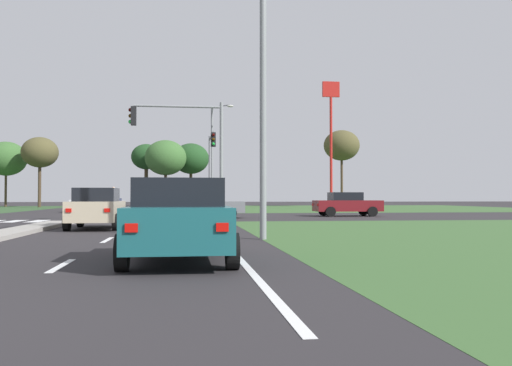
% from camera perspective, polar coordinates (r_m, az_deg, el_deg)
% --- Properties ---
extents(ground_plane, '(200.00, 200.00, 0.00)m').
position_cam_1_polar(ground_plane, '(35.30, -16.78, -3.42)').
color(ground_plane, '#282628').
extents(grass_verge_far_right, '(35.00, 35.00, 0.01)m').
position_cam_1_polar(grass_verge_far_right, '(62.52, 11.04, -2.55)').
color(grass_verge_far_right, '#385B2D').
rests_on(grass_verge_far_right, ground).
extents(median_island_far, '(1.20, 36.00, 0.14)m').
position_cam_1_polar(median_island_far, '(60.09, -12.88, -2.53)').
color(median_island_far, gray).
rests_on(median_island_far, ground).
extents(lane_dash_near, '(0.14, 2.00, 0.01)m').
position_cam_1_polar(lane_dash_near, '(10.79, -19.52, -8.07)').
color(lane_dash_near, silver).
rests_on(lane_dash_near, ground).
extents(lane_dash_second, '(0.14, 2.00, 0.01)m').
position_cam_1_polar(lane_dash_second, '(16.68, -15.16, -5.72)').
color(lane_dash_second, silver).
rests_on(lane_dash_second, ground).
extents(lane_dash_third, '(0.14, 2.00, 0.01)m').
position_cam_1_polar(lane_dash_third, '(22.62, -13.10, -4.59)').
color(lane_dash_third, silver).
rests_on(lane_dash_third, ground).
extents(lane_dash_fourth, '(0.14, 2.00, 0.01)m').
position_cam_1_polar(lane_dash_fourth, '(28.59, -11.90, -3.92)').
color(lane_dash_fourth, silver).
rests_on(lane_dash_fourth, ground).
extents(lane_dash_fifth, '(0.14, 2.00, 0.01)m').
position_cam_1_polar(lane_dash_fifth, '(34.57, -11.12, -3.49)').
color(lane_dash_fifth, silver).
rests_on(lane_dash_fifth, ground).
extents(edge_line_right, '(0.14, 24.00, 0.01)m').
position_cam_1_polar(edge_line_right, '(16.89, -3.62, -5.71)').
color(edge_line_right, silver).
rests_on(edge_line_right, ground).
extents(stop_bar_near, '(6.40, 0.50, 0.01)m').
position_cam_1_polar(stop_bar_near, '(27.90, -11.40, -3.99)').
color(stop_bar_near, silver).
rests_on(stop_bar_near, ground).
extents(crosswalk_bar_fourth, '(0.70, 2.80, 0.01)m').
position_cam_1_polar(crosswalk_bar_fourth, '(30.88, -23.78, -3.65)').
color(crosswalk_bar_fourth, silver).
rests_on(crosswalk_bar_fourth, ground).
extents(crosswalk_bar_fifth, '(0.70, 2.80, 0.01)m').
position_cam_1_polar(crosswalk_bar_fifth, '(30.57, -21.71, -3.69)').
color(crosswalk_bar_fifth, silver).
rests_on(crosswalk_bar_fifth, ground).
extents(car_teal_near, '(2.10, 4.16, 1.61)m').
position_cam_1_polar(car_teal_near, '(10.84, -8.01, -3.79)').
color(car_teal_near, '#19565B').
rests_on(car_teal_near, ground).
extents(car_white_second, '(2.04, 4.45, 1.54)m').
position_cam_1_polar(car_white_second, '(46.52, -17.19, -1.95)').
color(car_white_second, silver).
rests_on(car_white_second, ground).
extents(car_beige_third, '(1.98, 4.18, 1.61)m').
position_cam_1_polar(car_beige_third, '(22.55, -16.15, -2.52)').
color(car_beige_third, '#BCAD8E').
rests_on(car_beige_third, ground).
extents(car_grey_fourth, '(4.56, 2.04, 1.51)m').
position_cam_1_polar(car_grey_fourth, '(32.68, -5.30, -2.28)').
color(car_grey_fourth, slate).
rests_on(car_grey_fourth, ground).
extents(car_maroon_fifth, '(4.32, 2.02, 1.55)m').
position_cam_1_polar(car_maroon_fifth, '(36.15, 9.41, -2.16)').
color(car_maroon_fifth, maroon).
rests_on(car_maroon_fifth, ground).
extents(car_navy_sixth, '(1.94, 4.53, 1.60)m').
position_cam_1_polar(car_navy_sixth, '(63.36, -14.75, -1.78)').
color(car_navy_sixth, '#161E47').
rests_on(car_navy_sixth, ground).
extents(traffic_signal_far_right, '(0.32, 5.39, 5.82)m').
position_cam_1_polar(traffic_signal_far_right, '(39.61, -4.69, 2.61)').
color(traffic_signal_far_right, gray).
rests_on(traffic_signal_far_right, ground).
extents(traffic_signal_near_right, '(4.79, 0.32, 6.12)m').
position_cam_1_polar(traffic_signal_near_right, '(28.36, -6.95, 4.52)').
color(traffic_signal_near_right, gray).
rests_on(traffic_signal_near_right, ground).
extents(street_lamp_near, '(0.56, 1.86, 9.43)m').
position_cam_1_polar(street_lamp_near, '(16.66, 0.79, 12.32)').
color(street_lamp_near, gray).
rests_on(street_lamp_near, ground).
extents(street_lamp_third, '(1.82, 1.76, 9.05)m').
position_cam_1_polar(street_lamp_third, '(47.28, -4.40, 3.21)').
color(street_lamp_third, gray).
rests_on(street_lamp_third, ground).
extents(pedestrian_at_median, '(0.34, 0.34, 1.89)m').
position_cam_1_polar(pedestrian_at_median, '(43.89, -14.56, -1.34)').
color(pedestrian_at_median, '#232833').
rests_on(pedestrian_at_median, median_island_far).
extents(fastfood_pole_sign, '(1.80, 0.40, 13.30)m').
position_cam_1_polar(fastfood_pole_sign, '(58.36, 7.77, 6.76)').
color(fastfood_pole_sign, red).
rests_on(fastfood_pole_sign, ground).
extents(treeline_second, '(5.00, 5.00, 8.12)m').
position_cam_1_polar(treeline_second, '(75.21, -24.49, 2.30)').
color(treeline_second, '#423323').
rests_on(treeline_second, ground).
extents(treeline_third, '(4.32, 4.32, 8.43)m').
position_cam_1_polar(treeline_third, '(71.04, -21.49, 2.95)').
color(treeline_third, '#423323').
rests_on(treeline_third, ground).
extents(treeline_fourth, '(3.87, 3.87, 8.07)m').
position_cam_1_polar(treeline_fourth, '(72.50, -11.30, 2.62)').
color(treeline_fourth, '#423323').
rests_on(treeline_fourth, ground).
extents(treeline_fifth, '(5.08, 5.08, 8.21)m').
position_cam_1_polar(treeline_fifth, '(68.43, -9.35, 2.59)').
color(treeline_fifth, '#423323').
rests_on(treeline_fifth, ground).
extents(treeline_sixth, '(4.63, 4.63, 8.12)m').
position_cam_1_polar(treeline_sixth, '(71.23, -6.76, 2.50)').
color(treeline_sixth, '#423323').
rests_on(treeline_sixth, ground).
extents(treeline_seventh, '(4.58, 4.58, 9.78)m').
position_cam_1_polar(treeline_seventh, '(71.38, 8.87, 3.85)').
color(treeline_seventh, '#423323').
rests_on(treeline_seventh, ground).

